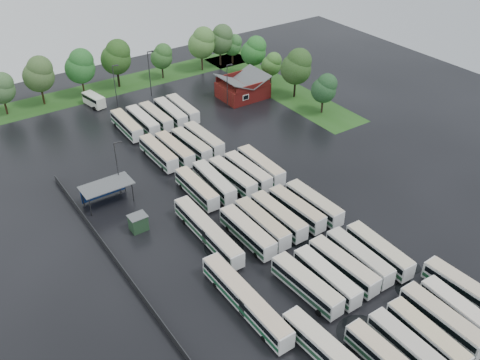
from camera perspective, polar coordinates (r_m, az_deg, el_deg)
ground at (r=80.66m, az=3.70°, el=-5.80°), size 160.00×160.00×0.00m
brick_building at (r=121.50m, az=0.29°, el=9.63°), size 10.07×8.60×5.39m
wash_shed at (r=88.06m, az=-14.13°, el=-0.69°), size 8.20×4.20×3.58m
utility_hut at (r=82.02m, az=-10.80°, el=-4.49°), size 2.70×2.20×2.62m
grass_strip_north at (r=130.88m, az=-13.45°, el=9.62°), size 80.00×10.00×0.01m
grass_strip_east at (r=127.78m, az=4.02°, el=9.88°), size 10.00×50.00×0.01m
west_fence at (r=77.55m, az=-13.28°, el=-8.14°), size 0.10×50.00×1.20m
bus_r0c0 at (r=64.64m, az=15.31°, el=-17.97°), size 2.50×10.68×2.96m
bus_r0c1 at (r=66.34m, az=17.59°, el=-16.71°), size 2.37×10.87×3.02m
bus_r0c2 at (r=68.14m, az=19.31°, el=-15.43°), size 2.72×10.92×3.02m
bus_r0c3 at (r=70.42m, az=20.73°, el=-13.76°), size 2.42×11.24×3.13m
bus_r0c4 at (r=72.19m, az=22.45°, el=-12.89°), size 2.79×11.01×3.04m
bus_r1c0 at (r=70.68m, az=7.10°, el=-11.04°), size 2.95×11.34×3.13m
bus_r1c1 at (r=72.17m, az=9.23°, el=-10.17°), size 2.35×10.93×3.04m
bus_r1c2 at (r=74.06m, az=10.96°, el=-8.99°), size 2.79×11.25×3.11m
bus_r1c3 at (r=75.84m, az=12.59°, el=-8.04°), size 2.58×11.16×3.09m
bus_r1c4 at (r=77.56m, az=14.61°, el=-7.30°), size 2.71×11.16×3.09m
bus_r2c0 at (r=78.22m, az=0.80°, el=-5.56°), size 2.42×11.26×3.13m
bus_r2c1 at (r=79.87m, az=2.36°, el=-4.64°), size 2.42×11.21×3.12m
bus_r2c2 at (r=81.42m, az=4.11°, el=-3.86°), size 2.50×11.21×3.11m
bus_r2c3 at (r=83.20m, az=6.05°, el=-3.08°), size 2.72×11.03×3.05m
bus_r2c4 at (r=84.67m, az=7.89°, el=-2.48°), size 2.61×11.14×3.09m
bus_r3c0 at (r=87.65m, az=-4.64°, el=-0.89°), size 2.46×10.85×3.01m
bus_r3c1 at (r=89.01m, az=-2.79°, el=-0.19°), size 2.88×11.15×3.08m
bus_r3c2 at (r=90.16m, az=-0.82°, el=0.33°), size 2.74×11.11×3.07m
bus_r3c3 at (r=91.61m, az=0.82°, el=0.92°), size 2.57×11.08×3.07m
bus_r3c4 at (r=93.20m, az=2.25°, el=1.54°), size 2.62×11.29×3.13m
bus_r4c0 at (r=98.02m, az=-8.70°, el=2.87°), size 2.38×11.09×3.09m
bus_r4c1 at (r=98.73m, az=-6.99°, el=3.26°), size 2.48×11.07×3.07m
bus_r4c2 at (r=100.04m, az=-5.21°, el=3.78°), size 2.65×10.86×3.00m
bus_r4c3 at (r=101.60m, az=-3.90°, el=4.38°), size 2.51×11.14×3.09m
bus_r5c0 at (r=108.79m, az=-11.99°, el=5.76°), size 2.58×11.04×3.06m
bus_r5c1 at (r=109.77m, az=-10.33°, el=6.22°), size 2.43×11.03×3.07m
bus_r5c2 at (r=111.07m, az=-8.95°, el=6.68°), size 2.38×10.81×3.00m
bus_r5c3 at (r=112.12m, az=-7.41°, el=7.12°), size 2.75×11.23×3.11m
bus_r5c4 at (r=113.65m, az=-6.14°, el=7.56°), size 2.70×10.99×3.04m
artic_bus_west_b at (r=78.54m, az=-3.46°, el=-5.48°), size 2.59×16.34×3.03m
artic_bus_west_c at (r=68.31m, az=0.60°, el=-12.67°), size 2.43×16.75×3.11m
minibus at (r=121.80m, az=-15.31°, el=8.26°), size 3.23×6.26×2.60m
tree_north_0 at (r=122.41m, az=-24.09°, el=8.97°), size 5.64×5.64×9.35m
tree_north_1 at (r=123.83m, az=-20.65°, el=10.57°), size 6.66×6.66×11.03m
tree_north_2 at (r=125.46m, az=-16.65°, el=11.60°), size 6.63×6.63×10.99m
tree_north_3 at (r=128.07m, az=-13.03°, el=12.70°), size 6.87×6.87×11.38m
tree_north_4 at (r=131.79m, az=-8.31°, el=12.96°), size 5.19×5.19×8.60m
tree_north_5 at (r=135.11m, az=-4.06°, el=14.42°), size 6.61×6.61×10.96m
tree_north_6 at (r=138.07m, az=-2.05°, el=14.79°), size 6.38×6.38×10.57m
tree_east_0 at (r=114.26m, az=9.03°, el=9.67°), size 5.28×5.28×8.74m
tree_east_1 at (r=120.30m, az=6.10°, el=11.98°), size 6.81×6.81×11.28m
tree_east_2 at (r=127.56m, az=3.43°, el=12.27°), size 4.68×4.66×7.72m
tree_east_3 at (r=131.44m, az=1.53°, el=13.64°), size 6.02×6.02×9.96m
tree_east_4 at (r=139.70m, az=-0.74°, el=14.23°), size 4.66×4.63×7.67m
lamp_post_ne at (r=115.34m, az=-1.32°, el=10.30°), size 1.49×0.29×9.66m
lamp_post_nw at (r=88.46m, az=-12.92°, el=1.64°), size 1.47×0.29×9.55m
lamp_post_back_w at (r=118.24m, az=-13.17°, el=9.99°), size 1.47×0.29×9.57m
lamp_post_back_e at (r=122.27m, az=-9.61°, el=11.44°), size 1.60×0.31×10.40m
puddle_0 at (r=68.53m, az=12.87°, el=-15.74°), size 6.20×6.20×0.01m
puddle_1 at (r=75.29m, az=17.60°, el=-11.14°), size 3.70×3.70×0.01m
puddle_2 at (r=78.28m, az=-1.73°, el=-7.17°), size 5.81×5.81×0.01m
puddle_3 at (r=80.28m, az=6.57°, el=-6.21°), size 4.98×4.98×0.01m
puddle_4 at (r=78.71m, az=17.76°, el=-8.87°), size 2.82×2.82×0.01m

